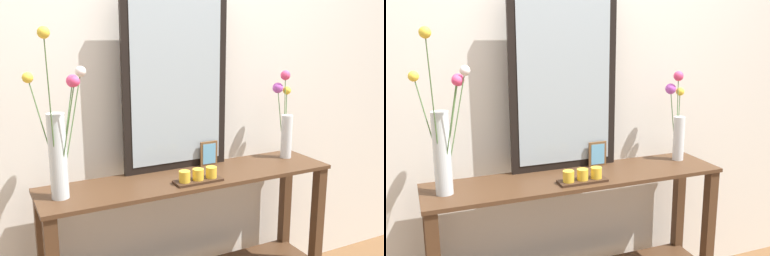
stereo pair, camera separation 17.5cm
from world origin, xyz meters
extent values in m
cube|color=silver|center=(0.00, 0.30, 1.35)|extent=(6.40, 0.08, 2.70)
cube|color=#472D1C|center=(0.00, 0.00, 0.85)|extent=(1.55, 0.37, 0.02)
cube|color=#472D1C|center=(0.74, -0.15, 0.42)|extent=(0.06, 0.06, 0.84)
cube|color=#472D1C|center=(0.74, 0.15, 0.42)|extent=(0.06, 0.06, 0.84)
cube|color=black|center=(-0.02, 0.15, 1.33)|extent=(0.59, 0.03, 0.94)
cube|color=#9EADB7|center=(-0.02, 0.14, 1.33)|extent=(0.51, 0.00, 0.86)
cylinder|color=silver|center=(-0.66, -0.01, 1.05)|extent=(0.08, 0.08, 0.38)
cylinder|color=#4C753D|center=(-0.70, 0.03, 1.13)|extent=(0.11, 0.05, 0.52)
sphere|color=yellow|center=(-0.75, 0.05, 1.39)|extent=(0.05, 0.05, 0.05)
cylinder|color=#4C753D|center=(-0.69, -0.06, 1.23)|extent=(0.04, 0.14, 0.71)
sphere|color=yellow|center=(-0.70, -0.13, 1.58)|extent=(0.05, 0.05, 0.05)
cylinder|color=#4C753D|center=(-0.63, -0.05, 1.13)|extent=(0.09, 0.09, 0.51)
sphere|color=#EA4275|center=(-0.59, -0.09, 1.38)|extent=(0.04, 0.04, 0.04)
cylinder|color=#4C753D|center=(-0.62, 0.02, 1.12)|extent=(0.11, 0.08, 0.49)
sphere|color=#EA4275|center=(-0.57, 0.06, 1.37)|extent=(0.06, 0.06, 0.06)
cylinder|color=#4C753D|center=(-0.60, 0.00, 1.14)|extent=(0.12, 0.02, 0.54)
sphere|color=silver|center=(-0.54, 0.01, 1.41)|extent=(0.05, 0.05, 0.05)
cylinder|color=silver|center=(0.65, 0.05, 0.98)|extent=(0.06, 0.06, 0.25)
cylinder|color=#4C753D|center=(0.63, 0.10, 1.07)|extent=(0.01, 0.07, 0.38)
sphere|color=#B24CB7|center=(0.63, 0.13, 1.26)|extent=(0.06, 0.06, 0.06)
cylinder|color=#4C753D|center=(0.65, 0.08, 1.10)|extent=(0.04, 0.07, 0.46)
sphere|color=#EA4275|center=(0.67, 0.11, 1.33)|extent=(0.06, 0.06, 0.06)
cylinder|color=#4C753D|center=(0.66, 0.08, 1.06)|extent=(0.05, 0.07, 0.37)
sphere|color=yellow|center=(0.68, 0.12, 1.24)|extent=(0.05, 0.05, 0.05)
cube|color=#382316|center=(-0.01, -0.10, 0.86)|extent=(0.24, 0.09, 0.01)
cylinder|color=gold|center=(-0.09, -0.10, 0.90)|extent=(0.06, 0.06, 0.05)
cylinder|color=gold|center=(-0.01, -0.10, 0.90)|extent=(0.06, 0.06, 0.05)
cylinder|color=gold|center=(0.06, -0.10, 0.90)|extent=(0.06, 0.06, 0.05)
cube|color=brown|center=(0.16, 0.12, 0.92)|extent=(0.10, 0.01, 0.14)
cube|color=#5FA2CB|center=(0.16, 0.11, 0.92)|extent=(0.08, 0.00, 0.11)
camera|label=1|loc=(-0.96, -1.91, 1.59)|focal=40.89mm
camera|label=2|loc=(-0.80, -1.98, 1.59)|focal=40.89mm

